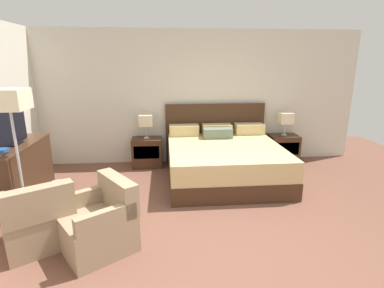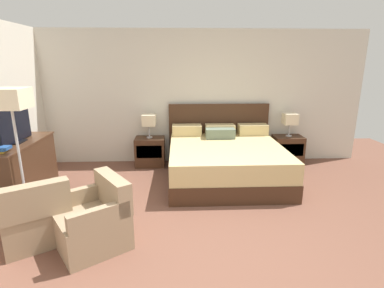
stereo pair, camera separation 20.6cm
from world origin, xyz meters
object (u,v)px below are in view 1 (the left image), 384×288
Objects in this scene: tv at (10,124)px; floor_lamp at (10,108)px; armchair_by_window at (38,221)px; bed at (224,159)px; table_lamp_right at (286,118)px; table_lamp_left at (146,121)px; nightstand_right at (283,149)px; nightstand_left at (147,152)px; armchair_companion at (100,223)px; dresser at (18,172)px.

floor_lamp is at bearing -61.53° from tv.
armchair_by_window is at bearing -56.01° from floor_lamp.
table_lamp_right is (1.36, 0.73, 0.57)m from bed.
table_lamp_left is 2.79m from armchair_by_window.
armchair_by_window is (-3.76, -2.51, 0.01)m from nightstand_right.
nightstand_right is at bearing 24.99° from floor_lamp.
armchair_by_window is (-1.05, -2.51, -0.61)m from table_lamp_left.
armchair_by_window is at bearing -112.67° from nightstand_left.
tv reaches higher than armchair_companion.
tv reaches higher than table_lamp_right.
nightstand_left is at bearing 82.07° from armchair_companion.
dresser is at bearing -163.45° from table_lamp_right.
table_lamp_right is at bearing 0.03° from nightstand_left.
dresser is 1.22m from floor_lamp.
table_lamp_right is 4.68m from tv.
tv is 0.49× the size of floor_lamp.
floor_lamp reaches higher than armchair_by_window.
table_lamp_left is at bearing 151.85° from bed.
tv is at bearing -142.98° from table_lamp_left.
table_lamp_left is 2.72m from armchair_companion.
nightstand_right is at bearing 16.55° from tv.
nightstand_right is 2.78m from table_lamp_left.
nightstand_left is (-1.36, 0.72, -0.05)m from bed.
armchair_by_window is (-2.40, -1.79, -0.05)m from bed.
bed reaches higher than table_lamp_left.
dresser is at bearing -143.02° from table_lamp_left.
nightstand_right is 1.23× the size of table_lamp_left.
dresser is (-1.77, -1.33, -0.46)m from table_lamp_left.
armchair_companion is at bearing -9.61° from armchair_by_window.
nightstand_left is 0.59× the size of armchair_companion.
tv is at bearing -7.48° from dresser.
floor_lamp reaches higher than bed.
nightstand_left is 0.34× the size of floor_lamp.
armchair_companion is (-3.08, -2.63, -0.61)m from table_lamp_right.
dresser reaches higher than armchair_by_window.
table_lamp_left is (-1.36, 0.73, 0.57)m from bed.
armchair_companion is at bearing -42.81° from tv.
floor_lamp reaches higher than table_lamp_left.
bed is 1.44× the size of dresser.
nightstand_left is 2.72m from armchair_by_window.
bed is 1.21× the size of floor_lamp.
tv is at bearing -169.00° from bed.
dresser reaches higher than armchair_companion.
bed reaches higher than dresser.
armchair_by_window is at bearing -143.36° from bed.
bed is at bearing 36.64° from armchair_by_window.
nightstand_right is at bearing -90.00° from table_lamp_right.
bed reaches higher than table_lamp_right.
dresser is 1.71× the size of tv.
bed is 3.00m from armchair_by_window.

